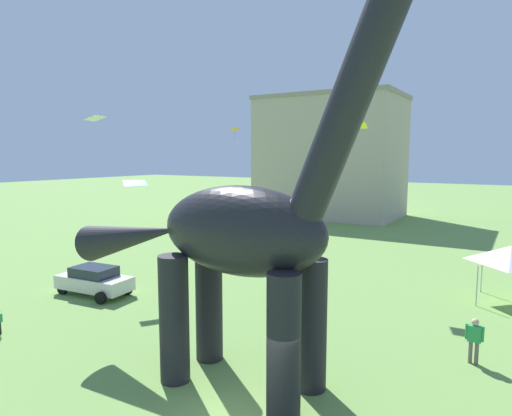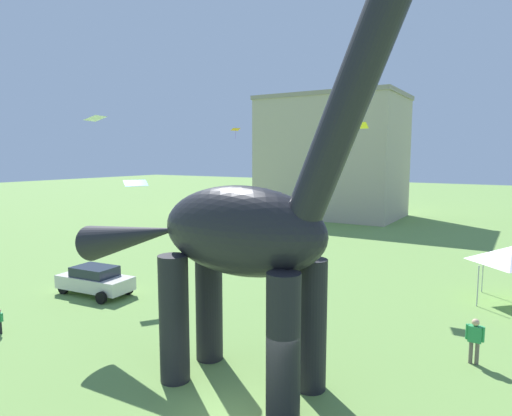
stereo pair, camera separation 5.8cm
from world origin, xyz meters
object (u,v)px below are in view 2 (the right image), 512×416
festival_canopy_tent (512,255)px  kite_mid_center (235,130)px  parked_sedan_left (95,280)px  kite_near_high (136,183)px  kite_far_left (96,118)px  dinosaur_sculpture (239,230)px  person_watching_child (273,286)px  kite_mid_right (358,125)px  person_near_flyer (475,337)px

festival_canopy_tent → kite_mid_center: (-20.52, 5.27, 7.17)m
parked_sedan_left → kite_near_high: (1.38, 1.87, 5.25)m
festival_canopy_tent → kite_far_left: (-13.07, -14.74, 6.37)m
kite_near_high → dinosaur_sculpture: bearing=-28.1°
person_watching_child → kite_mid_right: (2.38, 5.71, 8.40)m
person_near_flyer → kite_mid_right: size_ratio=1.53×
kite_near_high → kite_mid_right: size_ratio=1.38×
parked_sedan_left → person_near_flyer: (18.56, 1.82, 0.22)m
kite_mid_center → kite_near_high: kite_mid_center is taller
parked_sedan_left → person_near_flyer: bearing=-0.3°
kite_mid_center → kite_far_left: (7.45, -20.00, -0.80)m
person_watching_child → festival_canopy_tent: (10.44, 6.23, 1.66)m
person_near_flyer → person_watching_child: person_near_flyer is taller
dinosaur_sculpture → person_near_flyer: (6.50, 5.64, -4.15)m
kite_far_left → parked_sedan_left: bearing=144.0°
parked_sedan_left → person_watching_child: 9.76m
parked_sedan_left → dinosaur_sculpture: bearing=-23.5°
parked_sedan_left → kite_far_left: kite_far_left is taller
person_watching_child → kite_mid_center: 17.66m
dinosaur_sculpture → kite_mid_right: size_ratio=12.92×
kite_near_high → kite_far_left: (4.93, -6.46, 2.86)m
dinosaur_sculpture → kite_far_left: dinosaur_sculpture is taller
person_watching_child → person_near_flyer: bearing=-97.2°
person_near_flyer → festival_canopy_tent: (0.82, 8.33, 1.51)m
kite_far_left → kite_mid_right: (5.02, 14.22, 0.37)m
parked_sedan_left → person_watching_child: parked_sedan_left is taller
dinosaur_sculpture → kite_mid_center: size_ratio=16.04×
person_watching_child → kite_mid_right: size_ratio=1.32×
person_watching_child → kite_mid_right: bearing=-17.5°
person_watching_child → kite_near_high: kite_near_high is taller
dinosaur_sculpture → kite_far_left: size_ratio=16.83×
parked_sedan_left → person_near_flyer: 18.65m
festival_canopy_tent → kite_far_left: 20.70m
person_near_flyer → kite_mid_right: bearing=-70.0°
dinosaur_sculpture → kite_far_left: 6.90m
festival_canopy_tent → dinosaur_sculpture: bearing=-117.6°
festival_canopy_tent → kite_mid_right: (-8.05, -0.52, 6.74)m
kite_far_left → kite_mid_right: kite_mid_right is taller
festival_canopy_tent → kite_mid_right: kite_mid_right is taller
festival_canopy_tent → person_near_flyer: bearing=-95.6°
kite_mid_center → kite_near_high: 14.25m
person_near_flyer → dinosaur_sculpture: bearing=18.2°
person_watching_child → kite_far_left: kite_far_left is taller
dinosaur_sculpture → person_watching_child: size_ratio=9.78×
kite_far_left → dinosaur_sculpture: bearing=7.6°
festival_canopy_tent → kite_mid_right: 10.51m
person_near_flyer → kite_near_high: (-17.18, 0.05, 5.02)m
person_near_flyer → kite_mid_right: 13.47m
parked_sedan_left → kite_near_high: 5.74m
dinosaur_sculpture → parked_sedan_left: (-12.06, 3.83, -4.37)m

